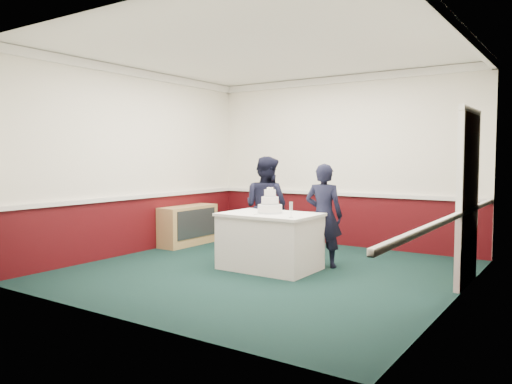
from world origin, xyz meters
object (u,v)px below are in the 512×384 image
Objects in this scene: sideboard at (188,225)px; cake_knife at (260,214)px; champagne_flute at (291,207)px; person_man at (266,207)px; cake_table at (270,241)px; person_woman at (324,215)px; wedding_cake at (270,205)px.

cake_knife is at bearing -24.87° from sideboard.
cake_knife is 0.55m from champagne_flute.
person_man is at bearing -5.33° from sideboard.
cake_knife is at bearing 171.42° from champagne_flute.
cake_table is at bearing 150.75° from champagne_flute.
person_man is (-0.47, 0.87, -0.00)m from cake_knife.
cake_knife is 0.15× the size of person_woman.
wedding_cake is at bearing 90.00° from cake_table.
person_man reaches higher than champagne_flute.
person_woman is at bearing 178.93° from person_man.
sideboard is 2.50m from cake_knife.
sideboard is at bearing -15.51° from person_woman.
person_woman is (0.56, 0.56, -0.16)m from wedding_cake.
champagne_flute is 0.14× the size of person_woman.
champagne_flute is at bearing -29.25° from cake_table.
wedding_cake is 0.80m from person_woman.
cake_table is at bearing 131.50° from person_man.
cake_knife is 0.99m from person_man.
sideboard is 5.45× the size of cake_knife.
wedding_cake is 1.65× the size of cake_knife.
person_man is 1.07× the size of person_woman.
cake_knife is at bearing -98.53° from wedding_cake.
champagne_flute is at bearing 13.29° from cake_knife.
sideboard is at bearing 158.02° from champagne_flute.
wedding_cake is 0.25× the size of person_woman.
cake_table is 6.00× the size of cake_knife.
cake_knife is (2.24, -1.04, 0.44)m from sideboard.
sideboard is at bearing 177.00° from cake_knife.
person_man reaches higher than cake_table.
person_woman is (0.59, 0.76, -0.05)m from cake_knife.
wedding_cake is 0.23m from cake_knife.
wedding_cake reaches higher than cake_knife.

